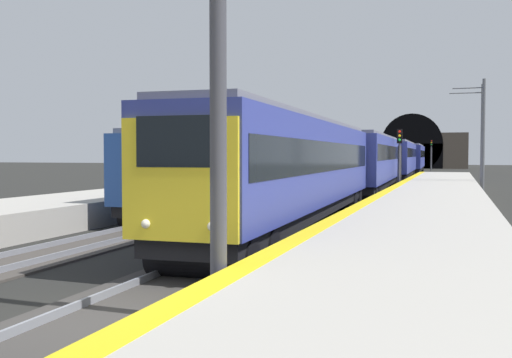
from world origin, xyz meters
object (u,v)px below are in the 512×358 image
Objects in this scene: catenary_mast_near at (483,136)px; catenary_mast_far at (482,138)px; train_adjacent_platform at (284,164)px; train_main_approaching at (388,159)px; railway_signal_far at (431,152)px; railway_signal_mid at (399,154)px.

catenary_mast_near reaches higher than catenary_mast_far.
train_main_approaching is at bearing -18.06° from train_adjacent_platform.
catenary_mast_near is at bearing -66.43° from train_adjacent_platform.
train_main_approaching is 10.75× the size of catenary_mast_near.
railway_signal_far is 62.46m from catenary_mast_near.
catenary_mast_far reaches higher than railway_signal_mid.
railway_signal_mid is 0.60× the size of catenary_mast_far.
catenary_mast_far is at bearing 94.67° from railway_signal_mid.
train_adjacent_platform is at bearing -5.83° from railway_signal_far.
train_adjacent_platform reaches higher than train_main_approaching.
train_adjacent_platform is 4.88× the size of catenary_mast_far.
catenary_mast_near reaches higher than railway_signal_far.
railway_signal_mid is 5.79m from catenary_mast_far.
catenary_mast_far reaches higher than train_main_approaching.
train_main_approaching is 16.55m from train_adjacent_platform.
train_main_approaching is 11.40m from catenary_mast_far.
train_main_approaching is 18.29× the size of railway_signal_mid.
catenary_mast_far is at bearing 0.26° from catenary_mast_near.
railway_signal_far reaches higher than train_adjacent_platform.
catenary_mast_near is (-1.30, -5.66, 1.24)m from railway_signal_mid.
train_main_approaching is at bearing 35.96° from catenary_mast_near.
train_adjacent_platform is 4.78× the size of catenary_mast_near.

